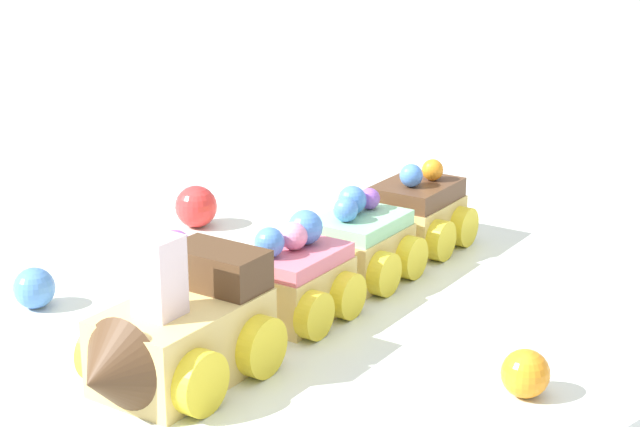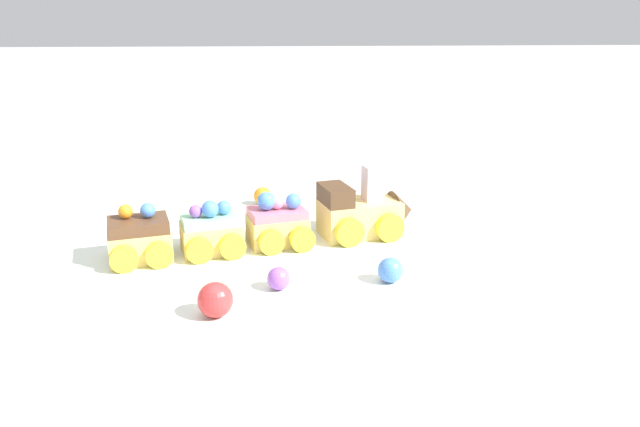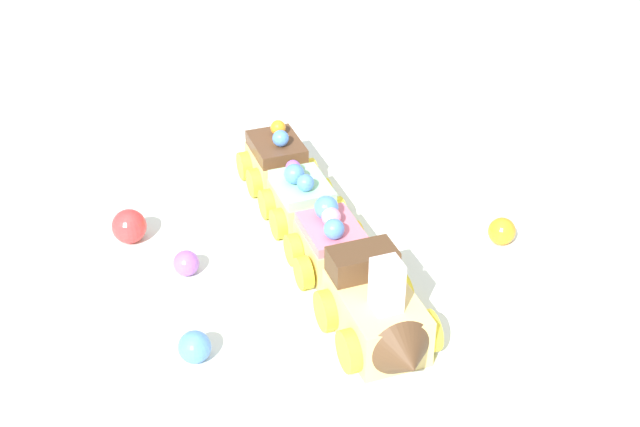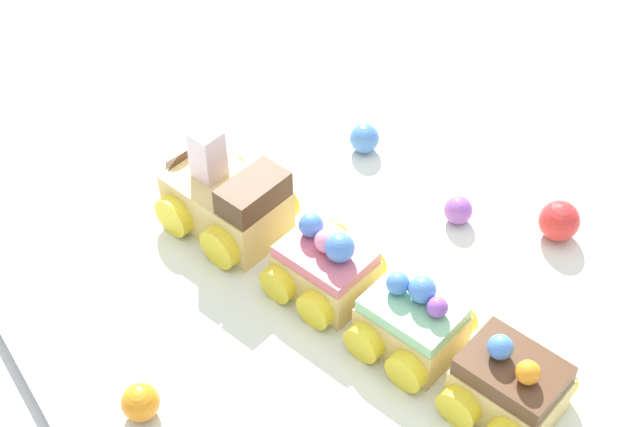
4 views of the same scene
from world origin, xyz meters
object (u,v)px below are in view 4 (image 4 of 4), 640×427
cake_train_locomotive (219,196)px  cake_car_strawberry (324,266)px  cake_car_chocolate (509,386)px  gumball_purple (458,210)px  gumball_red (559,221)px  cake_car_mint (412,323)px  gumball_orange (140,402)px  gumball_blue (364,138)px

cake_train_locomotive → cake_car_strawberry: bearing=-179.9°
cake_car_chocolate → gumball_purple: cake_car_chocolate is taller
cake_car_strawberry → gumball_red: size_ratio=2.58×
cake_car_mint → gumball_orange: 0.18m
cake_train_locomotive → cake_car_mint: cake_train_locomotive is taller
cake_car_strawberry → gumball_orange: 0.16m
cake_car_mint → gumball_blue: bearing=-42.2°
cake_train_locomotive → cake_car_chocolate: 0.26m
cake_car_mint → cake_car_chocolate: bearing=179.8°
cake_car_mint → cake_car_chocolate: cake_car_chocolate is taller
cake_car_mint → gumball_purple: bearing=-69.8°
cake_car_strawberry → cake_car_chocolate: same height
cake_train_locomotive → cake_car_mint: (-0.18, -0.05, -0.00)m
gumball_red → gumball_blue: gumball_red is taller
cake_car_mint → gumball_red: bearing=-98.1°
cake_car_chocolate → gumball_blue: (0.26, -0.08, -0.01)m
gumball_blue → gumball_orange: bearing=115.4°
cake_train_locomotive → cake_car_mint: bearing=-180.0°
cake_car_chocolate → gumball_red: 0.17m
cake_car_chocolate → gumball_orange: bearing=42.3°
gumball_orange → gumball_purple: 0.28m
cake_car_strawberry → gumball_blue: 0.16m
gumball_purple → gumball_blue: size_ratio=0.89×
cake_car_chocolate → gumball_blue: cake_car_chocolate is taller
gumball_orange → cake_train_locomotive: bearing=-46.3°
gumball_purple → cake_train_locomotive: bearing=55.3°
cake_car_strawberry → cake_car_mint: bearing=-180.0°
cake_car_mint → gumball_orange: size_ratio=3.23×
gumball_blue → cake_car_chocolate: bearing=163.3°
cake_car_chocolate → gumball_orange: (0.13, 0.19, -0.01)m
gumball_orange → gumball_red: bearing=-96.1°
cake_train_locomotive → gumball_red: 0.26m
gumball_red → cake_train_locomotive: bearing=51.8°
cake_car_strawberry → gumball_purple: cake_car_strawberry is taller
cake_train_locomotive → cake_car_mint: 0.18m
cake_car_mint → gumball_orange: (0.05, 0.18, -0.01)m
cake_train_locomotive → gumball_orange: 0.18m
cake_car_chocolate → gumball_blue: bearing=-31.1°
cake_car_strawberry → cake_car_mint: 0.08m
cake_car_mint → gumball_red: 0.16m
cake_train_locomotive → gumball_orange: cake_train_locomotive is taller
cake_car_chocolate → gumball_orange: 0.23m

